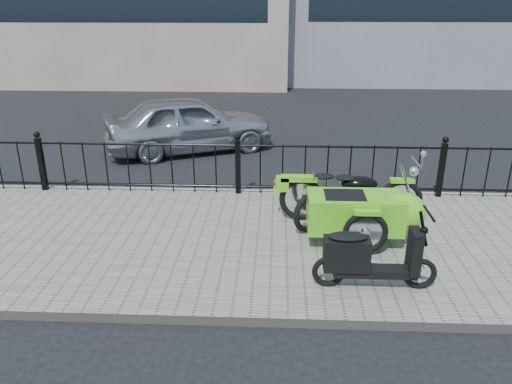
{
  "coord_description": "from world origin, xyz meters",
  "views": [
    {
      "loc": [
        0.69,
        -6.93,
        3.37
      ],
      "look_at": [
        0.38,
        -0.1,
        0.69
      ],
      "focal_mm": 35.0,
      "sensor_mm": 36.0,
      "label": 1
    }
  ],
  "objects_px": {
    "motorcycle_sidecar": "(366,208)",
    "spare_tire": "(310,212)",
    "scooter": "(367,258)",
    "sedan_car": "(189,124)"
  },
  "relations": [
    {
      "from": "motorcycle_sidecar",
      "to": "spare_tire",
      "type": "bearing_deg",
      "value": 165.85
    },
    {
      "from": "scooter",
      "to": "spare_tire",
      "type": "xyz_separation_m",
      "value": [
        -0.58,
        1.5,
        -0.08
      ]
    },
    {
      "from": "scooter",
      "to": "sedan_car",
      "type": "distance_m",
      "value": 6.73
    },
    {
      "from": "spare_tire",
      "to": "sedan_car",
      "type": "relative_size",
      "value": 0.16
    },
    {
      "from": "motorcycle_sidecar",
      "to": "sedan_car",
      "type": "height_order",
      "value": "sedan_car"
    },
    {
      "from": "scooter",
      "to": "motorcycle_sidecar",
      "type": "bearing_deg",
      "value": 81.77
    },
    {
      "from": "spare_tire",
      "to": "motorcycle_sidecar",
      "type": "bearing_deg",
      "value": -14.15
    },
    {
      "from": "motorcycle_sidecar",
      "to": "scooter",
      "type": "height_order",
      "value": "scooter"
    },
    {
      "from": "sedan_car",
      "to": "spare_tire",
      "type": "bearing_deg",
      "value": -173.93
    },
    {
      "from": "spare_tire",
      "to": "sedan_car",
      "type": "bearing_deg",
      "value": 119.62
    }
  ]
}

